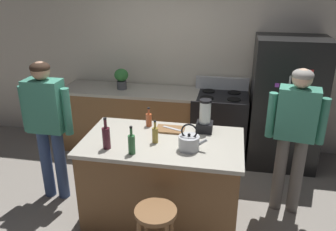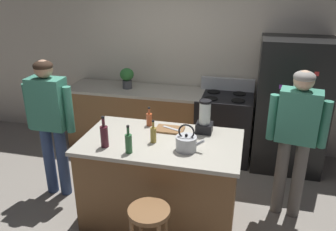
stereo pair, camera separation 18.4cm
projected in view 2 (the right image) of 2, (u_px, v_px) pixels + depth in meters
name	position (u px, v px, depth m)	size (l,w,h in m)	color
ground_plane	(162.00, 216.00, 3.84)	(14.00, 14.00, 0.00)	gray
back_wall	(195.00, 58.00, 5.08)	(8.00, 0.10, 2.70)	beige
kitchen_island	(161.00, 180.00, 3.66)	(1.61, 0.94, 0.94)	brown
back_counter_run	(136.00, 118.00, 5.23)	(2.00, 0.64, 0.94)	brown
refrigerator	(291.00, 106.00, 4.55)	(0.90, 0.73, 1.77)	black
stove_range	(223.00, 127.00, 4.91)	(0.76, 0.65, 1.12)	black
person_by_island_left	(50.00, 117.00, 3.90)	(0.59, 0.22, 1.65)	#384C7A
person_by_sink_right	(296.00, 132.00, 3.53)	(0.60, 0.28, 1.64)	#66605B
bar_stool	(149.00, 224.00, 2.95)	(0.36, 0.36, 0.66)	brown
potted_plant	(127.00, 77.00, 5.01)	(0.20, 0.20, 0.30)	#4C4C51
blender_appliance	(205.00, 119.00, 3.61)	(0.17, 0.17, 0.36)	black
bottle_cooking_sauce	(149.00, 119.00, 3.79)	(0.06, 0.06, 0.22)	#B24C26
bottle_wine	(104.00, 136.00, 3.31)	(0.08, 0.08, 0.32)	#471923
bottle_vinegar	(153.00, 134.00, 3.41)	(0.06, 0.06, 0.24)	olive
bottle_olive_oil	(129.00, 143.00, 3.20)	(0.07, 0.07, 0.28)	#2D6638
tea_kettle	(186.00, 143.00, 3.26)	(0.28, 0.20, 0.27)	#B7BABF
cutting_board	(170.00, 129.00, 3.70)	(0.30, 0.20, 0.02)	brown
chef_knife	(172.00, 129.00, 3.69)	(0.22, 0.03, 0.01)	#B7BABF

